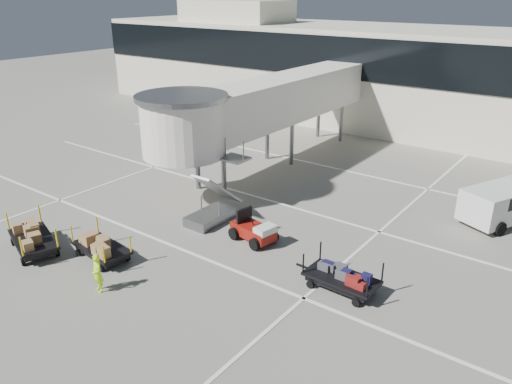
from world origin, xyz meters
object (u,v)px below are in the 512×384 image
Objects in this scene: box_cart_near at (104,247)px; box_cart_far at (33,238)px; baggage_tug at (254,231)px; suitcase_cart at (342,279)px; minivan at (509,200)px; ground_worker at (97,273)px; belt_loader at (215,111)px.

box_cart_far is (-3.21, -1.41, 0.03)m from box_cart_near.
box_cart_far is (-7.48, -6.65, 0.06)m from baggage_tug.
box_cart_far is at bearing -155.50° from suitcase_cart.
baggage_tug reaches higher than box_cart_near.
baggage_tug is 0.60× the size of box_cart_far.
box_cart_far reaches higher than baggage_tug.
baggage_tug is 0.44× the size of minivan.
baggage_tug reaches higher than suitcase_cart.
baggage_tug is 10.01m from box_cart_far.
ground_worker is at bearing 14.68° from box_cart_far.
suitcase_cart is 13.79m from box_cart_far.
suitcase_cart is at bearing -84.65° from minivan.
baggage_tug is 13.08m from minivan.
baggage_tug is 0.52× the size of belt_loader.
belt_loader reaches higher than suitcase_cart.
minivan is (3.75, 10.77, 0.63)m from suitcase_cart.
box_cart_near is 3.51m from box_cart_far.
suitcase_cart is 0.90× the size of box_cart_far.
box_cart_near is at bearing 152.43° from ground_worker.
belt_loader reaches higher than box_cart_far.
box_cart_near is 0.65× the size of minivan.
ground_worker is at bearing -141.26° from suitcase_cart.
belt_loader is (-16.97, 16.68, 0.27)m from baggage_tug.
baggage_tug is at bearing 86.33° from ground_worker.
baggage_tug is at bearing -108.73° from minivan.
ground_worker is (5.14, -0.35, 0.22)m from box_cart_far.
belt_loader is at bearing 145.79° from baggage_tug.
ground_worker is (-7.55, -5.75, 0.30)m from suitcase_cart.
box_cart_far reaches higher than suitcase_cart.
box_cart_far is at bearing -84.04° from belt_loader.
minivan is 26.91m from belt_loader.
belt_loader is (-14.63, 23.68, -0.02)m from ground_worker.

